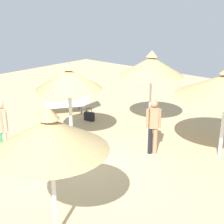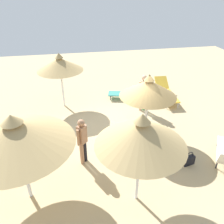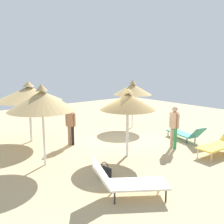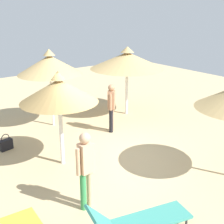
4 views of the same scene
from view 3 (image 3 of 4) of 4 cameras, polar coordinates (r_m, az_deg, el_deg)
ground at (r=10.25m, az=1.87°, el=-8.28°), size 24.00×24.00×0.10m
parasol_umbrella_back at (r=8.70m, az=3.70°, el=2.50°), size 2.01×2.01×2.55m
parasol_umbrella_far_left at (r=8.14m, az=-16.10°, el=2.59°), size 2.20×2.20×2.72m
parasol_umbrella_center at (r=11.05m, az=-18.95°, el=4.10°), size 2.82×2.82×2.64m
parasol_umbrella_near_right at (r=13.02m, az=4.87°, el=5.35°), size 2.05×2.05×2.58m
lounge_chair_far_right at (r=6.34m, az=3.52°, el=-15.85°), size 1.95×1.64×1.00m
lounge_chair_near_left at (r=11.38m, az=16.89°, el=-4.81°), size 1.00×2.08×0.77m
lounge_chair_front at (r=10.16m, az=24.22°, el=-6.63°), size 2.27×0.80×0.83m
person_standing_edge at (r=10.27m, az=-9.68°, el=-2.69°), size 0.33×0.34×1.65m
person_standing_back at (r=10.04m, az=14.36°, el=-2.85°), size 0.24×0.46×1.72m
handbag at (r=7.43m, az=-1.69°, el=-13.95°), size 0.24×0.41×0.51m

